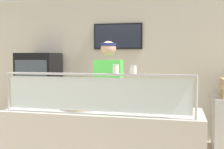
% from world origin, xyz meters
% --- Properties ---
extents(shop_rear_unit, '(6.59, 0.13, 2.70)m').
position_xyz_m(shop_rear_unit, '(1.09, 2.76, 1.36)').
color(shop_rear_unit, beige).
rests_on(shop_rear_unit, ground).
extents(sneeze_guard, '(2.01, 0.06, 0.43)m').
position_xyz_m(sneeze_guard, '(1.09, 0.06, 1.22)').
color(sneeze_guard, '#B2B5BC').
rests_on(sneeze_guard, serving_counter).
extents(pizza_tray, '(0.50, 0.50, 0.04)m').
position_xyz_m(pizza_tray, '(0.83, 0.38, 0.97)').
color(pizza_tray, '#9EA0A8').
rests_on(pizza_tray, serving_counter).
extents(pizza_server, '(0.09, 0.28, 0.01)m').
position_xyz_m(pizza_server, '(0.88, 0.36, 0.99)').
color(pizza_server, '#ADAFB7').
rests_on(pizza_server, pizza_tray).
extents(parmesan_shaker, '(0.06, 0.06, 0.09)m').
position_xyz_m(parmesan_shaker, '(1.31, 0.06, 1.42)').
color(parmesan_shaker, white).
rests_on(parmesan_shaker, sneeze_guard).
extents(pepper_flake_shaker, '(0.06, 0.06, 0.08)m').
position_xyz_m(pepper_flake_shaker, '(1.49, 0.06, 1.42)').
color(pepper_flake_shaker, white).
rests_on(pepper_flake_shaker, sneeze_guard).
extents(worker_figure, '(0.41, 0.50, 1.76)m').
position_xyz_m(worker_figure, '(0.97, 1.12, 1.01)').
color(worker_figure, '#23232D').
rests_on(worker_figure, ground).
extents(drink_fridge, '(0.73, 0.63, 1.61)m').
position_xyz_m(drink_fridge, '(-0.71, 2.31, 0.81)').
color(drink_fridge, black).
rests_on(drink_fridge, ground).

